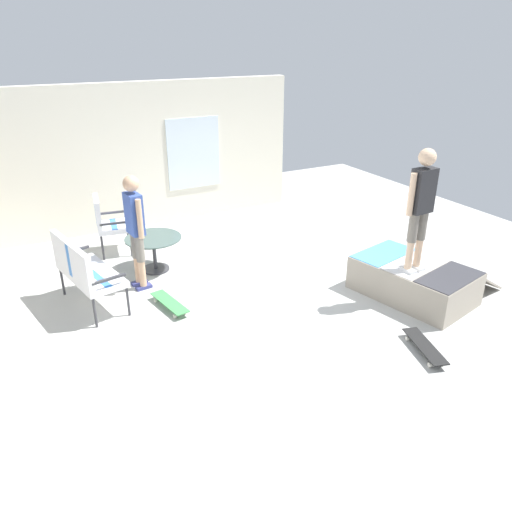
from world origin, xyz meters
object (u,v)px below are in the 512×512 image
object	(u,v)px
patio_table	(154,247)
skateboard_spare	(425,346)
patio_chair_near_house	(106,220)
skate_ramp	(414,279)
person_skater	(421,202)
skateboard_by_bench	(170,303)
patio_bench	(82,268)
person_watching	(135,224)

from	to	relation	value
patio_table	skateboard_spare	xyz separation A→B (m)	(-3.79, -2.15, -0.32)
patio_chair_near_house	skate_ramp	bearing A→B (deg)	-135.92
patio_table	patio_chair_near_house	bearing A→B (deg)	24.99
skate_ramp	person_skater	xyz separation A→B (m)	(-0.13, 0.23, 1.26)
skateboard_by_bench	skateboard_spare	bearing A→B (deg)	-136.45
person_skater	skateboard_spare	bearing A→B (deg)	145.45
person_skater	patio_chair_near_house	bearing A→B (deg)	41.17
skate_ramp	patio_table	world-z (taller)	patio_table
person_skater	skateboard_spare	world-z (taller)	person_skater
patio_bench	patio_table	bearing A→B (deg)	-59.41
patio_table	person_watching	distance (m)	0.86
patio_chair_near_house	person_watching	size ratio (longest dim) A/B	0.59
person_skater	skate_ramp	bearing A→B (deg)	-60.21
patio_bench	person_watching	xyz separation A→B (m)	(0.26, -0.85, 0.41)
patio_bench	patio_chair_near_house	xyz separation A→B (m)	(1.78, -0.73, -0.00)
skate_ramp	skateboard_by_bench	xyz separation A→B (m)	(1.33, 3.29, -0.17)
skate_ramp	skateboard_by_bench	size ratio (longest dim) A/B	2.45
skate_ramp	patio_bench	world-z (taller)	patio_bench
patio_chair_near_house	person_skater	distance (m)	5.16
skate_ramp	person_skater	distance (m)	1.28
person_watching	patio_bench	bearing A→B (deg)	106.88
patio_bench	patio_table	world-z (taller)	patio_bench
skate_ramp	patio_table	size ratio (longest dim) A/B	2.24
patio_table	person_skater	world-z (taller)	person_skater
skate_ramp	patio_table	xyz separation A→B (m)	(2.64, 3.08, 0.15)
patio_table	person_skater	xyz separation A→B (m)	(-2.77, -2.85, 1.11)
patio_table	person_watching	world-z (taller)	person_watching
patio_bench	person_watching	size ratio (longest dim) A/B	0.77
patio_chair_near_house	patio_table	xyz separation A→B (m)	(-1.06, -0.49, -0.21)
person_watching	skateboard_by_bench	world-z (taller)	person_watching
patio_table	person_skater	size ratio (longest dim) A/B	0.53
person_skater	patio_table	bearing A→B (deg)	45.85
patio_table	skateboard_by_bench	size ratio (longest dim) A/B	1.09
patio_bench	patio_table	distance (m)	1.44
patio_table	person_watching	bearing A→B (deg)	141.15
person_watching	person_skater	world-z (taller)	person_skater
skate_ramp	patio_table	bearing A→B (deg)	49.46
patio_table	skateboard_by_bench	distance (m)	1.36
skateboard_spare	patio_table	bearing A→B (deg)	29.58
patio_bench	skateboard_by_bench	xyz separation A→B (m)	(-0.58, -1.01, -0.53)
patio_chair_near_house	patio_table	world-z (taller)	patio_chair_near_house
patio_bench	skateboard_by_bench	distance (m)	1.28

